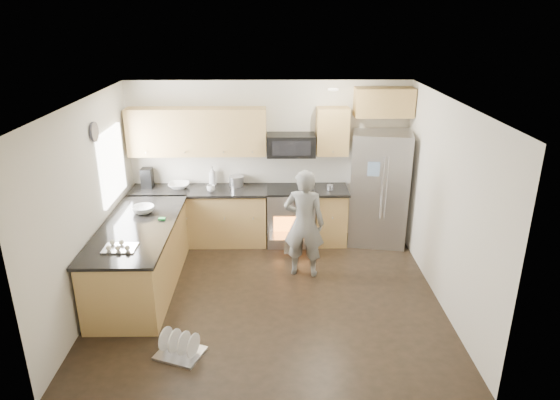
{
  "coord_description": "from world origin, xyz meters",
  "views": [
    {
      "loc": [
        0.07,
        -5.85,
        3.59
      ],
      "look_at": [
        0.16,
        0.5,
        1.19
      ],
      "focal_mm": 32.0,
      "sensor_mm": 36.0,
      "label": 1
    }
  ],
  "objects_px": {
    "stove_range": "(291,203)",
    "dish_rack": "(180,348)",
    "refrigerator": "(379,188)",
    "person": "(304,224)"
  },
  "relations": [
    {
      "from": "refrigerator",
      "to": "dish_rack",
      "type": "height_order",
      "value": "refrigerator"
    },
    {
      "from": "refrigerator",
      "to": "person",
      "type": "xyz_separation_m",
      "value": [
        -1.27,
        -1.11,
        -0.13
      ]
    },
    {
      "from": "dish_rack",
      "to": "person",
      "type": "bearing_deg",
      "value": 50.9
    },
    {
      "from": "stove_range",
      "to": "dish_rack",
      "type": "xyz_separation_m",
      "value": [
        -1.33,
        -2.92,
        -0.6
      ]
    },
    {
      "from": "refrigerator",
      "to": "dish_rack",
      "type": "relative_size",
      "value": 3.09
    },
    {
      "from": "stove_range",
      "to": "person",
      "type": "relative_size",
      "value": 1.13
    },
    {
      "from": "person",
      "to": "dish_rack",
      "type": "relative_size",
      "value": 2.65
    },
    {
      "from": "person",
      "to": "dish_rack",
      "type": "distance_m",
      "value": 2.46
    },
    {
      "from": "refrigerator",
      "to": "person",
      "type": "distance_m",
      "value": 1.69
    },
    {
      "from": "stove_range",
      "to": "dish_rack",
      "type": "distance_m",
      "value": 3.27
    }
  ]
}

